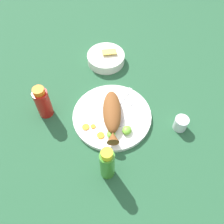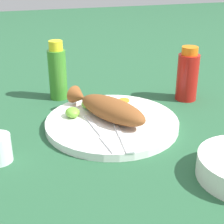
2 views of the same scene
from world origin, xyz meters
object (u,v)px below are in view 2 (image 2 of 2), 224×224
(main_plate, at_px, (112,123))
(fried_fish, at_px, (108,108))
(hot_sauce_bottle_red, at_px, (188,75))
(fork_near, at_px, (122,134))
(fork_far, at_px, (102,135))
(hot_sauce_bottle_green, at_px, (57,72))

(main_plate, height_order, fried_fish, fried_fish)
(hot_sauce_bottle_red, bearing_deg, fork_near, -53.49)
(fork_near, distance_m, hot_sauce_bottle_red, 0.32)
(main_plate, distance_m, hot_sauce_bottle_red, 0.28)
(hot_sauce_bottle_red, bearing_deg, fried_fish, -70.12)
(main_plate, height_order, hot_sauce_bottle_red, hot_sauce_bottle_red)
(main_plate, height_order, fork_near, fork_near)
(fork_far, height_order, hot_sauce_bottle_green, hot_sauce_bottle_green)
(hot_sauce_bottle_red, bearing_deg, main_plate, -67.31)
(fried_fish, distance_m, hot_sauce_bottle_red, 0.28)
(hot_sauce_bottle_red, bearing_deg, fork_far, -59.39)
(hot_sauce_bottle_green, bearing_deg, main_plate, 23.67)
(fried_fish, bearing_deg, main_plate, -0.00)
(fork_far, bearing_deg, fork_near, 69.18)
(main_plate, bearing_deg, fork_far, -32.56)
(fork_near, bearing_deg, fried_fish, -170.08)
(fried_fish, relative_size, hot_sauce_bottle_red, 1.57)
(fork_far, height_order, hot_sauce_bottle_red, hot_sauce_bottle_red)
(hot_sauce_bottle_red, height_order, hot_sauce_bottle_green, hot_sauce_bottle_green)
(fork_near, distance_m, fork_far, 0.05)
(fork_near, xyz_separation_m, fork_far, (-0.01, -0.04, 0.00))
(fried_fish, bearing_deg, fork_far, -54.07)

